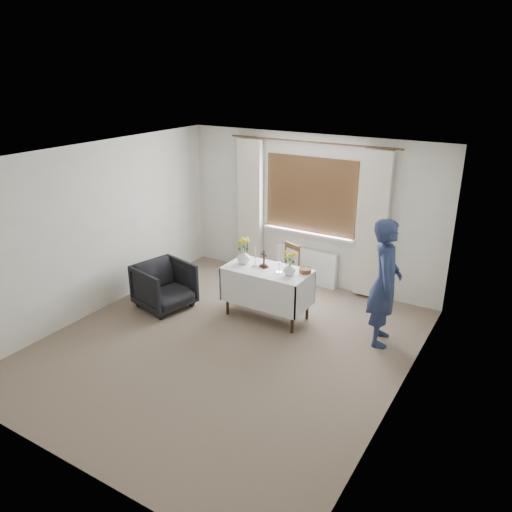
{
  "coord_description": "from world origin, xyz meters",
  "views": [
    {
      "loc": [
        3.33,
        -4.73,
        3.5
      ],
      "look_at": [
        -0.01,
        0.79,
        1.01
      ],
      "focal_mm": 35.0,
      "sensor_mm": 36.0,
      "label": 1
    }
  ],
  "objects_px": {
    "wooden_chair": "(285,269)",
    "flower_vase_right": "(289,269)",
    "altar_table": "(267,293)",
    "wooden_cross": "(264,259)",
    "flower_vase_left": "(244,257)",
    "person": "(385,283)",
    "armchair": "(164,286)"
  },
  "relations": [
    {
      "from": "altar_table",
      "to": "flower_vase_left",
      "type": "xyz_separation_m",
      "value": [
        -0.41,
        0.02,
        0.48
      ]
    },
    {
      "from": "armchair",
      "to": "wooden_cross",
      "type": "height_order",
      "value": "wooden_cross"
    },
    {
      "from": "altar_table",
      "to": "wooden_cross",
      "type": "bearing_deg",
      "value": 156.17
    },
    {
      "from": "wooden_chair",
      "to": "person",
      "type": "height_order",
      "value": "person"
    },
    {
      "from": "armchair",
      "to": "flower_vase_left",
      "type": "height_order",
      "value": "flower_vase_left"
    },
    {
      "from": "altar_table",
      "to": "armchair",
      "type": "relative_size",
      "value": 1.6
    },
    {
      "from": "armchair",
      "to": "person",
      "type": "relative_size",
      "value": 0.45
    },
    {
      "from": "wooden_chair",
      "to": "armchair",
      "type": "relative_size",
      "value": 1.05
    },
    {
      "from": "wooden_chair",
      "to": "wooden_cross",
      "type": "xyz_separation_m",
      "value": [
        0.11,
        -0.85,
        0.49
      ]
    },
    {
      "from": "armchair",
      "to": "person",
      "type": "distance_m",
      "value": 3.27
    },
    {
      "from": "altar_table",
      "to": "wooden_cross",
      "type": "xyz_separation_m",
      "value": [
        -0.08,
        0.03,
        0.51
      ]
    },
    {
      "from": "flower_vase_right",
      "to": "armchair",
      "type": "bearing_deg",
      "value": -164.69
    },
    {
      "from": "armchair",
      "to": "person",
      "type": "xyz_separation_m",
      "value": [
        3.15,
        0.72,
        0.51
      ]
    },
    {
      "from": "flower_vase_right",
      "to": "wooden_cross",
      "type": "bearing_deg",
      "value": 172.84
    },
    {
      "from": "person",
      "to": "flower_vase_right",
      "type": "distance_m",
      "value": 1.3
    },
    {
      "from": "flower_vase_left",
      "to": "flower_vase_right",
      "type": "relative_size",
      "value": 1.14
    },
    {
      "from": "wooden_chair",
      "to": "wooden_cross",
      "type": "distance_m",
      "value": 0.99
    },
    {
      "from": "person",
      "to": "wooden_cross",
      "type": "height_order",
      "value": "person"
    },
    {
      "from": "person",
      "to": "flower_vase_left",
      "type": "xyz_separation_m",
      "value": [
        -2.06,
        -0.17,
        0.01
      ]
    },
    {
      "from": "altar_table",
      "to": "flower_vase_right",
      "type": "distance_m",
      "value": 0.6
    },
    {
      "from": "wooden_cross",
      "to": "flower_vase_left",
      "type": "xyz_separation_m",
      "value": [
        -0.33,
        -0.02,
        -0.03
      ]
    },
    {
      "from": "armchair",
      "to": "flower_vase_right",
      "type": "height_order",
      "value": "flower_vase_right"
    },
    {
      "from": "wooden_chair",
      "to": "flower_vase_right",
      "type": "distance_m",
      "value": 1.15
    },
    {
      "from": "wooden_cross",
      "to": "wooden_chair",
      "type": "bearing_deg",
      "value": 119.85
    },
    {
      "from": "flower_vase_left",
      "to": "person",
      "type": "bearing_deg",
      "value": 4.69
    },
    {
      "from": "armchair",
      "to": "flower_vase_right",
      "type": "xyz_separation_m",
      "value": [
        1.86,
        0.51,
        0.5
      ]
    },
    {
      "from": "altar_table",
      "to": "flower_vase_left",
      "type": "distance_m",
      "value": 0.63
    },
    {
      "from": "wooden_chair",
      "to": "armchair",
      "type": "height_order",
      "value": "wooden_chair"
    },
    {
      "from": "altar_table",
      "to": "armchair",
      "type": "xyz_separation_m",
      "value": [
        -1.5,
        -0.53,
        -0.03
      ]
    },
    {
      "from": "altar_table",
      "to": "wooden_cross",
      "type": "height_order",
      "value": "wooden_cross"
    },
    {
      "from": "altar_table",
      "to": "wooden_chair",
      "type": "height_order",
      "value": "wooden_chair"
    },
    {
      "from": "person",
      "to": "wooden_chair",
      "type": "bearing_deg",
      "value": 53.06
    }
  ]
}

